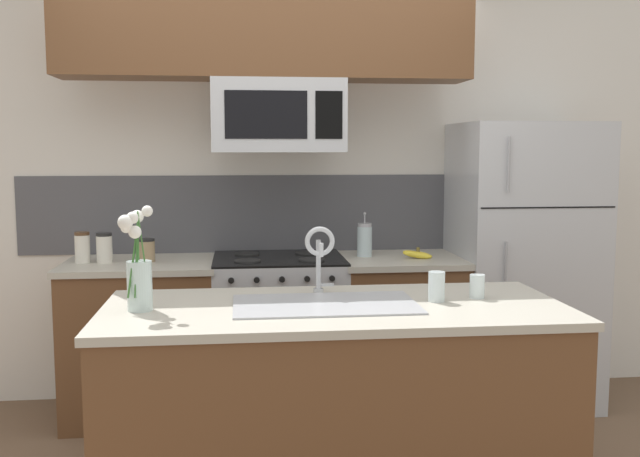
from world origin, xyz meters
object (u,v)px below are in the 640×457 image
at_px(microwave, 278,116).
at_px(refrigerator, 521,264).
at_px(sink_faucet, 320,250).
at_px(flower_vase, 138,274).
at_px(stove_range, 279,334).
at_px(banana_bunch, 418,255).
at_px(storage_jar_medium, 104,248).
at_px(storage_jar_short, 147,250).
at_px(drinking_glass, 437,287).
at_px(french_press, 365,240).
at_px(spare_glass, 477,286).
at_px(storage_jar_tall, 82,247).

height_order(microwave, refrigerator, microwave).
height_order(sink_faucet, flower_vase, flower_vase).
distance_m(stove_range, banana_bunch, 0.95).
bearing_deg(storage_jar_medium, storage_jar_short, 2.95).
bearing_deg(stove_range, refrigerator, 0.77).
height_order(stove_range, microwave, microwave).
bearing_deg(drinking_glass, banana_bunch, 79.50).
relative_size(french_press, spare_glass, 2.58).
xyz_separation_m(stove_range, storage_jar_medium, (-0.99, -0.01, 0.53)).
relative_size(microwave, drinking_glass, 5.84).
xyz_separation_m(storage_jar_short, spare_glass, (1.55, -1.18, -0.01)).
height_order(stove_range, storage_jar_medium, storage_jar_medium).
distance_m(microwave, drinking_glass, 1.55).
distance_m(refrigerator, flower_vase, 2.49).
xyz_separation_m(storage_jar_medium, sink_faucet, (1.12, -1.02, 0.11)).
distance_m(stove_range, storage_jar_medium, 1.12).
bearing_deg(flower_vase, microwave, 63.30).
distance_m(microwave, french_press, 0.90).
height_order(banana_bunch, french_press, french_press).
relative_size(spare_glass, flower_vase, 0.24).
bearing_deg(refrigerator, stove_range, -179.23).
bearing_deg(banana_bunch, spare_glass, -91.17).
relative_size(refrigerator, storage_jar_tall, 9.72).
bearing_deg(stove_range, storage_jar_tall, -179.96).
bearing_deg(spare_glass, french_press, 102.53).
xyz_separation_m(storage_jar_medium, flower_vase, (0.36, -1.26, 0.07)).
bearing_deg(storage_jar_tall, drinking_glass, -35.59).
height_order(refrigerator, banana_bunch, refrigerator).
bearing_deg(storage_jar_medium, drinking_glass, -37.36).
distance_m(microwave, refrigerator, 1.73).
bearing_deg(microwave, flower_vase, -116.70).
bearing_deg(microwave, storage_jar_short, 178.48).
xyz_separation_m(microwave, flower_vase, (-0.63, -1.25, -0.68)).
bearing_deg(stove_range, sink_faucet, -83.05).
distance_m(drinking_glass, spare_glass, 0.20).
relative_size(stove_range, spare_glass, 8.98).
bearing_deg(storage_jar_medium, sink_faucet, -42.41).
bearing_deg(sink_faucet, storage_jar_short, 130.55).
bearing_deg(storage_jar_medium, flower_vase, -73.90).
xyz_separation_m(storage_jar_short, flower_vase, (0.13, -1.27, 0.08)).
relative_size(sink_faucet, flower_vase, 0.72).
relative_size(storage_jar_medium, sink_faucet, 0.56).
height_order(storage_jar_medium, french_press, french_press).
bearing_deg(storage_jar_tall, flower_vase, -69.04).
distance_m(banana_bunch, drinking_glass, 1.19).
distance_m(refrigerator, sink_faucet, 1.74).
height_order(storage_jar_short, flower_vase, flower_vase).
xyz_separation_m(banana_bunch, spare_glass, (-0.02, -1.12, 0.03)).
relative_size(banana_bunch, drinking_glass, 1.50).
distance_m(refrigerator, storage_jar_short, 2.25).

